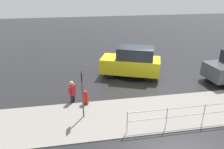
{
  "coord_description": "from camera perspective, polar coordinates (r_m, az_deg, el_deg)",
  "views": [
    {
      "loc": [
        4.41,
        12.86,
        5.9
      ],
      "look_at": [
        2.32,
        1.11,
        0.9
      ],
      "focal_mm": 35.0,
      "sensor_mm": 36.0,
      "label": 1
    }
  ],
  "objects": [
    {
      "name": "sign_post",
      "position": [
        9.91,
        -7.82,
        -3.37
      ],
      "size": [
        0.07,
        0.44,
        2.4
      ],
      "color": "#4C4C51",
      "rests_on": "ground"
    },
    {
      "name": "kerb_strip",
      "position": [
        11.36,
        14.61,
        -9.27
      ],
      "size": [
        24.0,
        3.2,
        0.04
      ],
      "primitive_type": "cube",
      "color": "gray",
      "rests_on": "ground"
    },
    {
      "name": "moving_hatchback",
      "position": [
        14.71,
        5.18,
        3.28
      ],
      "size": [
        4.25,
        3.01,
        2.06
      ],
      "color": "yellow",
      "rests_on": "ground"
    },
    {
      "name": "pedestrian",
      "position": [
        11.72,
        -10.38,
        -4.12
      ],
      "size": [
        0.39,
        0.5,
        1.22
      ],
      "color": "#B2262D",
      "rests_on": "ground"
    },
    {
      "name": "ground_plane",
      "position": [
        14.82,
        8.13,
        -0.97
      ],
      "size": [
        60.0,
        60.0,
        0.0
      ],
      "primitive_type": "plane",
      "color": "black"
    },
    {
      "name": "metal_railing",
      "position": [
        10.54,
        22.96,
        -8.74
      ],
      "size": [
        7.01,
        0.04,
        1.05
      ],
      "color": "#B7BABF",
      "rests_on": "ground"
    },
    {
      "name": "puddle_patch",
      "position": [
        15.31,
        5.63,
        -0.04
      ],
      "size": [
        2.63,
        2.63,
        0.01
      ],
      "primitive_type": "cylinder",
      "color": "black",
      "rests_on": "ground"
    },
    {
      "name": "fire_hydrant",
      "position": [
        11.51,
        -6.96,
        -6.01
      ],
      "size": [
        0.42,
        0.31,
        0.8
      ],
      "color": "red",
      "rests_on": "ground"
    }
  ]
}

